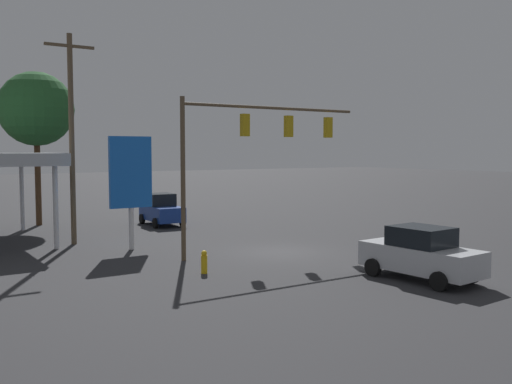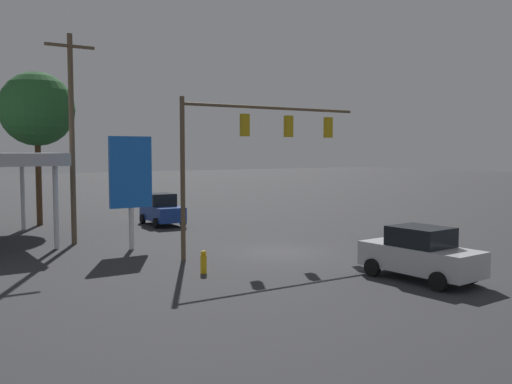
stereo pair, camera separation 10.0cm
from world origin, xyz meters
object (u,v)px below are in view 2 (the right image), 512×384
at_px(traffic_signal_assembly, 253,138).
at_px(utility_pole, 72,134).
at_px(sedan_waiting, 420,254).
at_px(street_tree, 37,109).
at_px(hatchback_crossing, 162,210).
at_px(fire_hydrant, 204,262).
at_px(price_sign, 131,175).

relative_size(traffic_signal_assembly, utility_pole, 0.91).
bearing_deg(utility_pole, sedan_waiting, 119.03).
bearing_deg(street_tree, sedan_waiting, 108.91).
relative_size(hatchback_crossing, street_tree, 0.41).
distance_m(traffic_signal_assembly, fire_hydrant, 6.84).
bearing_deg(utility_pole, street_tree, -91.50).
xyz_separation_m(sedan_waiting, fire_hydrant, (6.03, -5.23, -0.51)).
xyz_separation_m(hatchback_crossing, fire_hydrant, (4.46, 14.02, -0.51)).
distance_m(hatchback_crossing, street_tree, 9.89).
height_order(traffic_signal_assembly, hatchback_crossing, traffic_signal_assembly).
bearing_deg(hatchback_crossing, street_tree, -119.47).
bearing_deg(sedan_waiting, fire_hydrant, -134.72).
bearing_deg(fire_hydrant, price_sign, -86.82).
height_order(price_sign, fire_hydrant, price_sign).
bearing_deg(traffic_signal_assembly, sedan_waiting, 104.02).
bearing_deg(utility_pole, hatchback_crossing, -146.52).
height_order(traffic_signal_assembly, sedan_waiting, traffic_signal_assembly).
xyz_separation_m(traffic_signal_assembly, sedan_waiting, (-1.99, 7.99, -4.26)).
xyz_separation_m(traffic_signal_assembly, street_tree, (6.01, -15.39, 1.98)).
xyz_separation_m(utility_pole, hatchback_crossing, (-6.67, -4.41, -4.51)).
bearing_deg(price_sign, utility_pole, -58.87).
bearing_deg(utility_pole, price_sign, 121.13).
distance_m(traffic_signal_assembly, hatchback_crossing, 12.05).
bearing_deg(sedan_waiting, price_sign, -155.31).
height_order(utility_pole, fire_hydrant, utility_pole).
relative_size(street_tree, fire_hydrant, 10.82).
relative_size(price_sign, street_tree, 0.56).
bearing_deg(traffic_signal_assembly, price_sign, -40.82).
distance_m(traffic_signal_assembly, utility_pole, 9.26).
height_order(utility_pole, sedan_waiting, utility_pole).
height_order(traffic_signal_assembly, fire_hydrant, traffic_signal_assembly).
bearing_deg(sedan_waiting, traffic_signal_assembly, -169.76).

